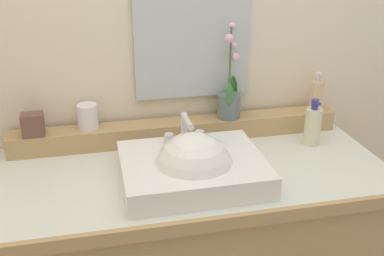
# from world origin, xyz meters

# --- Properties ---
(back_ledge) EXTENTS (1.29, 0.10, 0.08)m
(back_ledge) POSITION_xyz_m (0.00, 0.25, 0.91)
(back_ledge) COLOR tan
(back_ledge) RESTS_ON vanity_cabinet
(sink_basin) EXTENTS (0.47, 0.38, 0.29)m
(sink_basin) POSITION_xyz_m (-0.02, -0.09, 0.91)
(sink_basin) COLOR white
(sink_basin) RESTS_ON vanity_cabinet
(potted_plant) EXTENTS (0.10, 0.12, 0.37)m
(potted_plant) POSITION_xyz_m (0.20, 0.25, 1.03)
(potted_plant) COLOR slate
(potted_plant) RESTS_ON back_ledge
(soap_dispenser) EXTENTS (0.05, 0.06, 0.16)m
(soap_dispenser) POSITION_xyz_m (0.57, 0.24, 1.01)
(soap_dispenser) COLOR #E2B587
(soap_dispenser) RESTS_ON back_ledge
(tumbler_cup) EXTENTS (0.07, 0.07, 0.09)m
(tumbler_cup) POSITION_xyz_m (-0.34, 0.26, 0.99)
(tumbler_cup) COLOR silver
(tumbler_cup) RESTS_ON back_ledge
(trinket_box) EXTENTS (0.08, 0.06, 0.08)m
(trinket_box) POSITION_xyz_m (-0.54, 0.23, 0.99)
(trinket_box) COLOR brown
(trinket_box) RESTS_ON back_ledge
(lotion_bottle) EXTENTS (0.06, 0.07, 0.18)m
(lotion_bottle) POSITION_xyz_m (0.50, 0.10, 0.95)
(lotion_bottle) COLOR beige
(lotion_bottle) RESTS_ON vanity_cabinet
(mirror) EXTENTS (0.45, 0.02, 0.63)m
(mirror) POSITION_xyz_m (0.07, 0.31, 1.34)
(mirror) COLOR silver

